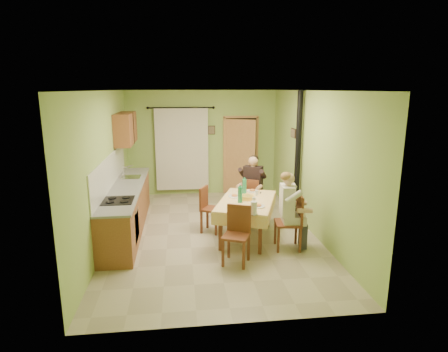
{
  "coord_description": "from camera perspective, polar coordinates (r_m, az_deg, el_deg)",
  "views": [
    {
      "loc": [
        -0.59,
        -7.04,
        2.83
      ],
      "look_at": [
        0.25,
        0.1,
        1.15
      ],
      "focal_mm": 30.0,
      "sensor_mm": 36.0,
      "label": 1
    }
  ],
  "objects": [
    {
      "name": "dining_table",
      "position": [
        7.27,
        3.41,
        -6.56
      ],
      "size": [
        1.46,
        1.86,
        0.76
      ],
      "rotation": [
        0.0,
        0.0,
        -0.34
      ],
      "color": "#EDC47B",
      "rests_on": "ground"
    },
    {
      "name": "picture_right",
      "position": [
        8.69,
        10.54,
        6.45
      ],
      "size": [
        0.03,
        0.31,
        0.21
      ],
      "primitive_type": "cube",
      "color": "brown",
      "rests_on": "room_shell"
    },
    {
      "name": "kitchen_run",
      "position": [
        7.88,
        -14.58,
        -4.62
      ],
      "size": [
        0.64,
        3.64,
        1.56
      ],
      "color": "brown",
      "rests_on": "ground"
    },
    {
      "name": "chair_right",
      "position": [
        6.93,
        9.79,
        -8.54
      ],
      "size": [
        0.49,
        0.49,
        1.01
      ],
      "rotation": [
        0.0,
        0.0,
        1.46
      ],
      "color": "brown",
      "rests_on": "ground"
    },
    {
      "name": "upper_cabinets",
      "position": [
        8.87,
        -14.76,
        7.03
      ],
      "size": [
        0.35,
        1.4,
        0.7
      ],
      "primitive_type": "cube",
      "color": "brown",
      "rests_on": "room_shell"
    },
    {
      "name": "stove_flue",
      "position": [
        8.24,
        11.05,
        0.25
      ],
      "size": [
        0.24,
        0.24,
        2.8
      ],
      "color": "black",
      "rests_on": "ground"
    },
    {
      "name": "floor",
      "position": [
        7.61,
        -1.8,
        -8.68
      ],
      "size": [
        4.0,
        6.0,
        0.01
      ],
      "primitive_type": "cube",
      "color": "tan",
      "rests_on": "ground"
    },
    {
      "name": "doorway",
      "position": [
        10.23,
        2.52,
        3.12
      ],
      "size": [
        0.96,
        0.38,
        2.15
      ],
      "color": "black",
      "rests_on": "ground"
    },
    {
      "name": "chair_far",
      "position": [
        8.38,
        4.28,
        -4.55
      ],
      "size": [
        0.5,
        0.5,
        0.92
      ],
      "rotation": [
        0.0,
        0.0,
        -0.49
      ],
      "color": "brown",
      "rests_on": "ground"
    },
    {
      "name": "chair_left",
      "position": [
        7.6,
        -2.01,
        -6.4
      ],
      "size": [
        0.5,
        0.5,
        0.93
      ],
      "rotation": [
        0.0,
        0.0,
        -2.04
      ],
      "color": "brown",
      "rests_on": "ground"
    },
    {
      "name": "room_shell",
      "position": [
        7.14,
        -1.91,
        5.01
      ],
      "size": [
        4.04,
        6.04,
        2.82
      ],
      "color": "#9CBE61",
      "rests_on": "ground"
    },
    {
      "name": "man_far",
      "position": [
        8.23,
        4.38,
        -0.6
      ],
      "size": [
        0.65,
        0.62,
        1.39
      ],
      "rotation": [
        0.0,
        0.0,
        -0.49
      ],
      "color": "black",
      "rests_on": "chair_far"
    },
    {
      "name": "man_right",
      "position": [
        6.73,
        9.86,
        -3.89
      ],
      "size": [
        0.5,
        0.61,
        1.39
      ],
      "rotation": [
        0.0,
        0.0,
        1.46
      ],
      "color": "beige",
      "rests_on": "chair_right"
    },
    {
      "name": "picture_back",
      "position": [
        10.11,
        -1.92,
        7.01
      ],
      "size": [
        0.19,
        0.03,
        0.23
      ],
      "primitive_type": "cube",
      "color": "black",
      "rests_on": "room_shell"
    },
    {
      "name": "chair_near",
      "position": [
        6.28,
        1.88,
        -10.71
      ],
      "size": [
        0.53,
        0.53,
        0.96
      ],
      "rotation": [
        0.0,
        0.0,
        2.74
      ],
      "color": "brown",
      "rests_on": "ground"
    },
    {
      "name": "curtain",
      "position": [
        10.07,
        -6.42,
        4.11
      ],
      "size": [
        1.7,
        0.07,
        2.22
      ],
      "color": "black",
      "rests_on": "ground"
    },
    {
      "name": "tableware",
      "position": [
        7.03,
        3.45,
        -3.43
      ],
      "size": [
        0.68,
        1.61,
        0.33
      ],
      "color": "white",
      "rests_on": "dining_table"
    }
  ]
}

